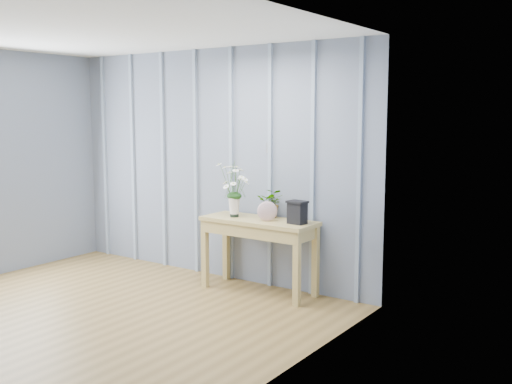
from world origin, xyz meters
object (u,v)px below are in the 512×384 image
Objects in this scene: sideboard at (259,230)px; carved_box at (297,212)px; felt_disc_vessel at (267,211)px; daisy_vase at (234,183)px.

sideboard is 0.50m from carved_box.
felt_disc_vessel is 0.89× the size of carved_box.
sideboard is 6.04× the size of felt_disc_vessel.
sideboard is at bearing 7.00° from daisy_vase.
sideboard is at bearing 179.78° from carved_box.
felt_disc_vessel is (0.42, -0.02, -0.25)m from daisy_vase.
felt_disc_vessel is 0.32m from carved_box.
carved_box is at bearing -26.92° from felt_disc_vessel.
sideboard is at bearing 121.87° from felt_disc_vessel.
daisy_vase is 0.49m from felt_disc_vessel.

